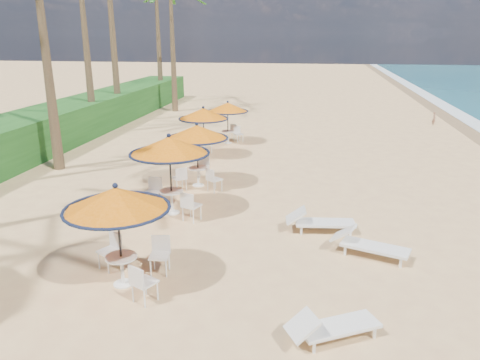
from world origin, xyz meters
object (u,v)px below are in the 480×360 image
object	(u,v)px
lounger_far	(318,221)
station_1	(168,156)
lounger_mid	(367,244)
station_3	(203,118)
lounger_near	(330,326)
station_2	(197,140)
station_0	(120,211)
station_4	(229,111)

from	to	relation	value
lounger_far	station_1	bearing A→B (deg)	164.80
lounger_mid	lounger_far	distance (m)	1.80
station_1	station_3	distance (m)	6.99
lounger_near	lounger_mid	xyz separation A→B (m)	(0.98, 3.62, 0.03)
station_1	lounger_mid	size ratio (longest dim) A/B	1.26
station_2	lounger_far	bearing A→B (deg)	-39.03
station_1	station_2	distance (m)	2.85
station_2	lounger_near	world-z (taller)	station_2
station_0	lounger_mid	world-z (taller)	station_0
lounger_mid	station_1	bearing A→B (deg)	-179.11
station_2	lounger_near	bearing A→B (deg)	-61.52
station_2	lounger_far	xyz separation A→B (m)	(4.35, -3.53, -1.40)
station_0	lounger_mid	distance (m)	6.10
station_3	lounger_near	distance (m)	13.77
station_1	station_2	bearing A→B (deg)	86.49
station_1	lounger_far	world-z (taller)	station_1
station_2	station_4	size ratio (longest dim) A/B	1.08
station_1	station_2	xyz separation A→B (m)	(0.17, 2.84, -0.13)
station_0	station_3	distance (m)	11.30
station_4	lounger_mid	xyz separation A→B (m)	(5.76, -11.95, -1.33)
station_1	lounger_far	bearing A→B (deg)	-8.60
station_1	lounger_far	xyz separation A→B (m)	(4.53, -0.68, -1.53)
station_0	station_2	xyz separation A→B (m)	(-0.11, 7.15, -0.02)
lounger_near	lounger_mid	distance (m)	3.75
station_1	lounger_near	xyz separation A→B (m)	(4.77, -5.62, -1.56)
station_0	lounger_far	world-z (taller)	station_0
station_1	station_2	world-z (taller)	station_1
station_4	station_1	bearing A→B (deg)	-89.94
station_0	station_4	xyz separation A→B (m)	(-0.30, 14.25, -0.10)
station_3	lounger_mid	world-z (taller)	station_3
station_1	station_4	xyz separation A→B (m)	(-0.01, 9.95, -0.21)
station_0	lounger_mid	size ratio (longest dim) A/B	1.18
station_0	lounger_near	distance (m)	4.89
station_1	lounger_near	bearing A→B (deg)	-49.71
station_1	lounger_near	size ratio (longest dim) A/B	1.40
station_4	lounger_far	size ratio (longest dim) A/B	1.10
lounger_mid	station_2	bearing A→B (deg)	159.10
station_1	station_4	size ratio (longest dim) A/B	1.16
station_2	station_4	world-z (taller)	station_2
station_0	station_1	bearing A→B (deg)	93.83
station_0	lounger_far	bearing A→B (deg)	40.48
lounger_near	station_1	bearing A→B (deg)	101.44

